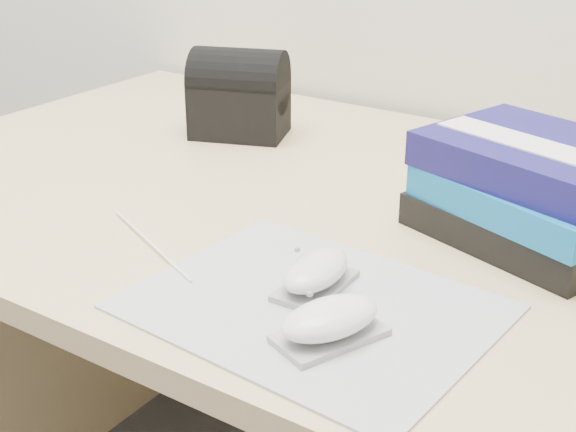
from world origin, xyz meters
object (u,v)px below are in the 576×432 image
Objects in this scene: desk at (440,365)px; mouse_front at (330,321)px; pouch at (239,94)px; book_stack at (534,190)px; mouse_rear at (316,273)px.

desk is 0.43m from mouse_front.
desk is 0.51m from pouch.
mouse_front is at bearing -103.27° from book_stack.
book_stack reaches higher than mouse_front.
mouse_front is (0.06, -0.07, 0.00)m from mouse_rear.
desk is at bearing 94.60° from mouse_front.
mouse_rear is 0.52m from pouch.
mouse_rear is 0.58× the size of pouch.
mouse_front is (0.03, -0.35, 0.26)m from desk.
desk is at bearing 83.42° from mouse_rear.
mouse_front is at bearing -45.44° from pouch.
pouch is (-0.40, 0.09, 0.30)m from desk.
book_stack is at bearing -12.86° from pouch.
book_stack is 0.52m from pouch.
book_stack is 1.70× the size of pouch.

